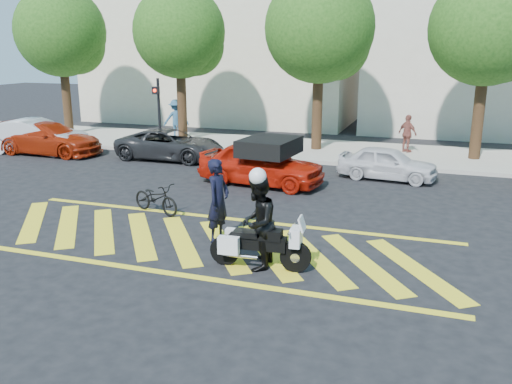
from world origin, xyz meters
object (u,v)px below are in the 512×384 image
(parked_left, at_px, (49,138))
(parked_far_left, at_px, (36,136))
(officer_moto, at_px, (258,223))
(parked_mid_right, at_px, (387,163))
(parked_mid_left, at_px, (170,145))
(officer_bike, at_px, (218,201))
(bicycle, at_px, (156,198))
(police_motorcycle, at_px, (258,244))
(red_convertible, at_px, (261,164))

(parked_left, bearing_deg, parked_far_left, 90.10)
(officer_moto, bearing_deg, parked_mid_right, 164.62)
(parked_far_left, height_order, parked_mid_left, parked_far_left)
(officer_moto, xyz_separation_m, parked_far_left, (-13.22, 8.81, -0.27))
(officer_bike, relative_size, parked_far_left, 0.45)
(bicycle, bearing_deg, parked_left, 73.37)
(officer_moto, bearing_deg, parked_far_left, -127.87)
(officer_bike, xyz_separation_m, parked_mid_right, (3.18, 7.63, -0.42))
(police_motorcycle, relative_size, parked_mid_left, 0.49)
(officer_moto, height_order, parked_mid_right, officer_moto)
(officer_bike, distance_m, bicycle, 2.98)
(officer_bike, bearing_deg, parked_left, 62.40)
(parked_far_left, distance_m, parked_left, 0.70)
(officer_moto, xyz_separation_m, red_convertible, (-2.18, 6.74, -0.28))
(parked_mid_left, distance_m, parked_mid_right, 8.83)
(bicycle, distance_m, parked_left, 10.51)
(parked_mid_right, bearing_deg, parked_mid_left, 92.34)
(parked_mid_right, bearing_deg, parked_far_left, 96.68)
(bicycle, height_order, parked_left, parked_left)
(parked_left, xyz_separation_m, parked_mid_left, (5.47, 0.70, -0.07))
(red_convertible, distance_m, parked_far_left, 11.23)
(bicycle, distance_m, officer_moto, 4.83)
(red_convertible, relative_size, parked_mid_left, 0.96)
(parked_left, height_order, parked_mid_right, parked_left)
(police_motorcycle, distance_m, parked_far_left, 15.90)
(red_convertible, xyz_separation_m, parked_left, (-10.34, 2.07, -0.04))
(parked_far_left, bearing_deg, officer_bike, -129.37)
(parked_mid_right, bearing_deg, police_motorcycle, 175.29)
(bicycle, bearing_deg, police_motorcycle, -105.94)
(bicycle, height_order, parked_far_left, parked_far_left)
(red_convertible, bearing_deg, officer_moto, -155.81)
(officer_bike, distance_m, parked_mid_right, 8.27)
(officer_bike, height_order, parked_far_left, officer_bike)
(bicycle, relative_size, parked_mid_left, 0.38)
(officer_bike, relative_size, officer_moto, 1.00)
(bicycle, height_order, parked_mid_left, parked_mid_left)
(parked_far_left, distance_m, parked_mid_right, 14.98)
(officer_moto, xyz_separation_m, parked_left, (-12.52, 8.81, -0.31))
(police_motorcycle, distance_m, parked_mid_left, 11.85)
(police_motorcycle, distance_m, officer_moto, 0.48)
(red_convertible, bearing_deg, parked_left, 84.96)
(officer_moto, relative_size, parked_left, 0.42)
(bicycle, height_order, police_motorcycle, police_motorcycle)
(police_motorcycle, bearing_deg, parked_far_left, 142.15)
(officer_moto, relative_size, parked_mid_right, 0.59)
(officer_moto, bearing_deg, officer_bike, -135.71)
(officer_moto, xyz_separation_m, parked_mid_left, (-7.05, 9.51, -0.38))
(parked_mid_left, bearing_deg, bicycle, -155.97)
(parked_far_left, bearing_deg, officer_moto, -130.42)
(bicycle, bearing_deg, officer_bike, -101.60)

